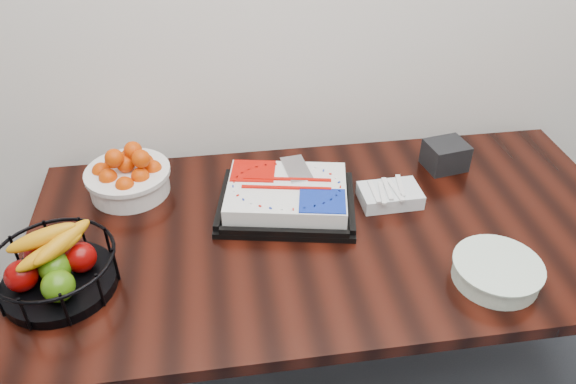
{
  "coord_description": "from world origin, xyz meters",
  "views": [
    {
      "loc": [
        -0.32,
        0.76,
        1.83
      ],
      "look_at": [
        -0.12,
        2.09,
        0.83
      ],
      "focal_mm": 35.0,
      "sensor_mm": 36.0,
      "label": 1
    }
  ],
  "objects": [
    {
      "name": "napkin_box",
      "position": [
        0.44,
        2.26,
        0.8
      ],
      "size": [
        0.15,
        0.13,
        0.09
      ],
      "primitive_type": "cube",
      "rotation": [
        0.0,
        0.0,
        0.17
      ],
      "color": "black",
      "rests_on": "table"
    },
    {
      "name": "table",
      "position": [
        0.0,
        2.0,
        0.66
      ],
      "size": [
        1.8,
        0.9,
        0.75
      ],
      "color": "black",
      "rests_on": "ground"
    },
    {
      "name": "cake_tray",
      "position": [
        -0.12,
        2.12,
        0.79
      ],
      "size": [
        0.47,
        0.4,
        0.09
      ],
      "color": "black",
      "rests_on": "table"
    },
    {
      "name": "fruit_basket",
      "position": [
        -0.76,
        1.87,
        0.82
      ],
      "size": [
        0.31,
        0.31,
        0.17
      ],
      "color": "black",
      "rests_on": "table"
    },
    {
      "name": "fork_bag",
      "position": [
        0.2,
        2.1,
        0.78
      ],
      "size": [
        0.19,
        0.13,
        0.05
      ],
      "color": "silver",
      "rests_on": "table"
    },
    {
      "name": "plate_stack",
      "position": [
        0.38,
        1.73,
        0.78
      ],
      "size": [
        0.23,
        0.23,
        0.06
      ],
      "color": "white",
      "rests_on": "table"
    },
    {
      "name": "tangerine_bowl",
      "position": [
        -0.61,
        2.27,
        0.82
      ],
      "size": [
        0.27,
        0.27,
        0.17
      ],
      "color": "white",
      "rests_on": "table"
    }
  ]
}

